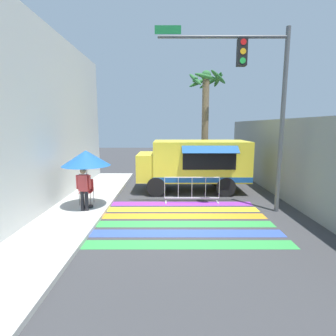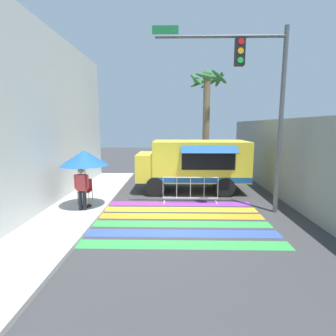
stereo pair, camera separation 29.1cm
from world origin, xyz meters
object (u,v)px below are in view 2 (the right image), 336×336
object	(u,v)px
vendor_person	(82,187)
barricade_front	(190,190)
traffic_signal_pole	(258,88)
food_truck	(191,162)
folding_chair	(86,188)
patio_umbrella	(84,158)
palm_tree	(207,107)

from	to	relation	value
vendor_person	barricade_front	world-z (taller)	vendor_person
traffic_signal_pole	barricade_front	xyz separation A→B (m)	(-2.22, 1.14, -3.93)
food_truck	vendor_person	world-z (taller)	food_truck
food_truck	folding_chair	world-z (taller)	food_truck
vendor_person	patio_umbrella	bearing A→B (deg)	75.96
food_truck	traffic_signal_pole	size ratio (longest dim) A/B	0.81
patio_umbrella	vendor_person	bearing A→B (deg)	-91.55
vendor_person	palm_tree	distance (m)	9.48
traffic_signal_pole	barricade_front	size ratio (longest dim) A/B	2.84
patio_umbrella	palm_tree	distance (m)	8.88
patio_umbrella	folding_chair	world-z (taller)	patio_umbrella
food_truck	vendor_person	xyz separation A→B (m)	(-4.21, -3.50, -0.44)
patio_umbrella	palm_tree	world-z (taller)	palm_tree
patio_umbrella	palm_tree	bearing A→B (deg)	51.57
food_truck	patio_umbrella	xyz separation A→B (m)	(-4.20, -3.11, 0.55)
traffic_signal_pole	folding_chair	bearing A→B (deg)	174.34
folding_chair	traffic_signal_pole	bearing A→B (deg)	-28.19
traffic_signal_pole	patio_umbrella	bearing A→B (deg)	179.27
traffic_signal_pole	patio_umbrella	xyz separation A→B (m)	(-6.25, 0.08, -2.48)
folding_chair	barricade_front	size ratio (longest dim) A/B	0.42
vendor_person	palm_tree	size ratio (longest dim) A/B	0.24
food_truck	traffic_signal_pole	xyz separation A→B (m)	(2.05, -3.19, 3.03)
patio_umbrella	palm_tree	xyz separation A→B (m)	(5.33, 6.71, 2.32)
food_truck	patio_umbrella	distance (m)	5.26
patio_umbrella	vendor_person	world-z (taller)	patio_umbrella
patio_umbrella	vendor_person	size ratio (longest dim) A/B	1.38
folding_chair	vendor_person	distance (m)	1.01
folding_chair	barricade_front	world-z (taller)	barricade_front
folding_chair	palm_tree	world-z (taller)	palm_tree
barricade_front	palm_tree	distance (m)	6.92
traffic_signal_pole	patio_umbrella	distance (m)	6.73
food_truck	barricade_front	world-z (taller)	food_truck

